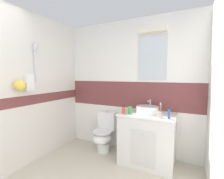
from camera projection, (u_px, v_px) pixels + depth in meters
name	position (u px, v px, depth m)	size (l,w,h in m)	color
wall_back_tiled	(130.00, 86.00, 3.01)	(3.20, 0.20, 2.50)	white
wall_left_shower_alcove	(24.00, 89.00, 2.50)	(0.28, 3.48, 2.50)	silver
vanity_cabinet	(147.00, 138.00, 2.60)	(0.89, 0.59, 0.85)	silver
sink_basin	(147.00, 109.00, 2.57)	(0.37, 0.41, 0.20)	white
toilet	(104.00, 133.00, 3.02)	(0.37, 0.50, 0.76)	white
toothbrush_cup	(160.00, 114.00, 2.28)	(0.07, 0.07, 0.23)	#B2ADA3
soap_dispenser	(130.00, 110.00, 2.50)	(0.06, 0.06, 0.16)	green
toothpaste_tube_upright	(169.00, 114.00, 2.22)	(0.03, 0.03, 0.16)	#2659B2
lotion_bottle_short	(124.00, 110.00, 2.55)	(0.05, 0.05, 0.14)	#D84C33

